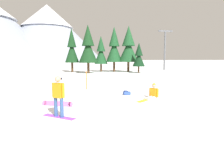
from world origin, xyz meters
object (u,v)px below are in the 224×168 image
at_px(loose_snowboard_near_left, 57,103).
at_px(trail_marker_pole, 86,80).
at_px(snowboarder_foreground, 58,96).
at_px(snowboarder_midground, 152,93).
at_px(ski_lift_tower, 165,47).
at_px(pine_tree_tall, 139,56).
at_px(pine_tree_short, 88,47).
at_px(pine_tree_young, 101,52).
at_px(pine_tree_broad, 72,48).
at_px(backpack_blue, 127,93).
at_px(pine_tree_leaning, 129,47).
at_px(pine_tree_slender, 114,47).

xyz_separation_m(loose_snowboard_near_left, trail_marker_pole, (1.83, 5.33, 0.59)).
xyz_separation_m(snowboarder_foreground, snowboarder_midground, (5.28, 2.99, -0.58)).
bearing_deg(ski_lift_tower, pine_tree_tall, -137.11).
bearing_deg(pine_tree_short, ski_lift_tower, 22.05).
relative_size(snowboarder_foreground, snowboarder_midground, 1.03).
height_order(pine_tree_young, ski_lift_tower, ski_lift_tower).
bearing_deg(ski_lift_tower, pine_tree_broad, -169.88).
height_order(backpack_blue, pine_tree_young, pine_tree_young).
relative_size(pine_tree_leaning, ski_lift_tower, 0.98).
xyz_separation_m(pine_tree_tall, pine_tree_short, (-8.52, 0.98, 1.56)).
xyz_separation_m(backpack_blue, ski_lift_tower, (16.02, 28.05, 4.81)).
distance_m(pine_tree_tall, ski_lift_tower, 11.76).
distance_m(snowboarder_midground, ski_lift_tower, 33.39).
height_order(loose_snowboard_near_left, pine_tree_short, pine_tree_short).
bearing_deg(snowboarder_foreground, pine_tree_leaning, 69.01).
distance_m(backpack_blue, pine_tree_broad, 25.16).
bearing_deg(pine_tree_tall, pine_tree_young, 140.83).
height_order(snowboarder_foreground, pine_tree_slender, pine_tree_slender).
bearing_deg(pine_tree_short, backpack_blue, -87.37).
distance_m(pine_tree_broad, pine_tree_leaning, 10.32).
relative_size(snowboarder_midground, pine_tree_leaning, 0.20).
relative_size(snowboarder_midground, pine_tree_young, 0.25).
distance_m(pine_tree_broad, pine_tree_slender, 7.73).
xyz_separation_m(pine_tree_tall, ski_lift_tower, (8.47, 7.87, 2.13)).
bearing_deg(backpack_blue, ski_lift_tower, 60.27).
bearing_deg(pine_tree_broad, loose_snowboard_near_left, -91.40).
bearing_deg(trail_marker_pole, ski_lift_tower, 53.64).
relative_size(trail_marker_pole, pine_tree_young, 0.22).
xyz_separation_m(trail_marker_pole, pine_tree_leaning, (9.09, 20.46, 3.86)).
distance_m(trail_marker_pole, pine_tree_young, 22.62).
bearing_deg(loose_snowboard_near_left, snowboarder_midground, 9.43).
height_order(snowboarder_midground, loose_snowboard_near_left, snowboarder_midground).
bearing_deg(backpack_blue, snowboarder_foreground, -132.33).
distance_m(snowboarder_foreground, ski_lift_tower, 38.47).
distance_m(pine_tree_slender, pine_tree_leaning, 2.66).
bearing_deg(snowboarder_foreground, ski_lift_tower, 58.29).
relative_size(snowboarder_midground, ski_lift_tower, 0.19).
xyz_separation_m(pine_tree_young, ski_lift_tower, (14.32, 3.10, 1.31)).
xyz_separation_m(snowboarder_foreground, pine_tree_tall, (11.64, 24.67, 1.91)).
relative_size(snowboarder_midground, pine_tree_slender, 0.20).
height_order(backpack_blue, pine_tree_leaning, pine_tree_leaning).
height_order(backpack_blue, pine_tree_tall, pine_tree_tall).
bearing_deg(snowboarder_midground, pine_tree_slender, 83.60).
distance_m(snowboarder_foreground, pine_tree_young, 30.13).
bearing_deg(pine_tree_short, pine_tree_tall, -6.58).
bearing_deg(trail_marker_pole, backpack_blue, -49.60).
height_order(backpack_blue, pine_tree_short, pine_tree_short).
bearing_deg(backpack_blue, trail_marker_pole, 130.40).
distance_m(pine_tree_young, pine_tree_tall, 7.59).
bearing_deg(pine_tree_young, pine_tree_tall, -39.17).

